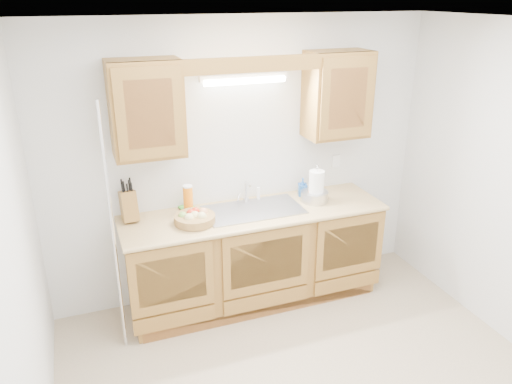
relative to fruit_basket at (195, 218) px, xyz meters
name	(u,v)px	position (x,y,z in m)	size (l,w,h in m)	color
room	(319,232)	(0.54, -1.13, 0.30)	(3.52, 3.50, 2.50)	tan
base_cabinets	(254,257)	(0.54, 0.07, -0.51)	(2.20, 0.60, 0.86)	brown
countertop	(254,213)	(0.54, 0.05, -0.07)	(2.30, 0.63, 0.04)	tan
upper_cabinet_left	(146,109)	(-0.29, 0.20, 0.88)	(0.55, 0.33, 0.75)	brown
upper_cabinet_right	(337,95)	(1.37, 0.20, 0.88)	(0.55, 0.33, 0.75)	brown
valance	(254,64)	(0.54, 0.06, 1.19)	(2.20, 0.05, 0.12)	brown
fluorescent_fixture	(244,79)	(0.54, 0.29, 1.05)	(0.76, 0.08, 0.08)	white
sink	(254,218)	(0.54, 0.07, -0.12)	(0.84, 0.46, 0.36)	#9E9EA3
wire_shelf_pole	(113,235)	(-0.66, -0.20, 0.05)	(0.03, 0.03, 2.00)	silver
outlet_plate	(336,161)	(1.49, 0.36, 0.20)	(0.08, 0.01, 0.12)	white
fruit_basket	(195,218)	(0.00, 0.00, 0.00)	(0.43, 0.43, 0.10)	#9F7A40
knife_block	(129,206)	(-0.49, 0.24, 0.08)	(0.14, 0.22, 0.36)	brown
orange_canister	(188,199)	(0.00, 0.21, 0.08)	(0.10, 0.10, 0.25)	orange
soap_bottle	(303,187)	(1.08, 0.23, 0.04)	(0.08, 0.08, 0.17)	#225BAB
sponge	(186,208)	(0.00, 0.31, -0.04)	(0.14, 0.10, 0.03)	#CC333F
paper_towel	(316,187)	(1.13, 0.06, 0.10)	(0.17, 0.17, 0.35)	silver
apple_bowl	(315,195)	(1.13, 0.07, 0.01)	(0.30, 0.30, 0.13)	silver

